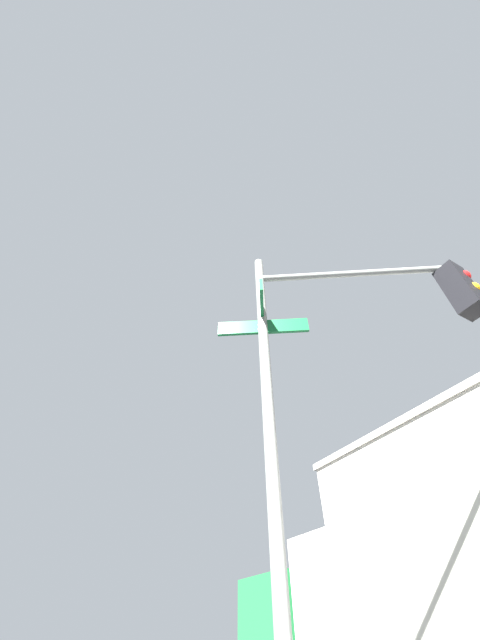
# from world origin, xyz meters

# --- Properties ---
(traffic_signal_near) EXTENTS (2.00, 2.84, 5.81)m
(traffic_signal_near) POSITION_xyz_m (-6.55, -6.03, 4.12)
(traffic_signal_near) COLOR slate
(traffic_signal_near) RESTS_ON ground_plane
(box_truck_second) EXTENTS (7.56, 2.48, 3.46)m
(box_truck_second) POSITION_xyz_m (-10.54, -2.15, 1.88)
(box_truck_second) COLOR #19592D
(box_truck_second) RESTS_ON ground_plane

